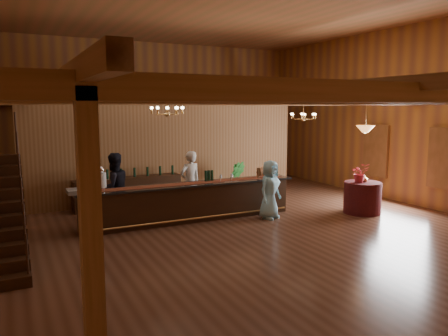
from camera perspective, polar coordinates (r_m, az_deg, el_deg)
name	(u,v)px	position (r m, az deg, el deg)	size (l,w,h in m)	color
floor	(234,223)	(11.51, 1.29, -7.18)	(14.00, 14.00, 0.00)	brown
ceiling	(235,4)	(11.39, 1.38, 20.61)	(14.00, 14.00, 0.00)	#A75D34
wall_back	(152,114)	(17.61, -9.44, 7.01)	(12.00, 0.10, 5.50)	#B27431
wall_right	(403,115)	(14.89, 22.35, 6.38)	(0.10, 14.00, 5.50)	#B27431
beam_grid	(225,98)	(11.56, 0.15, 9.13)	(11.90, 13.90, 0.39)	#9E633E
support_posts	(243,165)	(10.76, 2.56, 0.45)	(9.20, 10.20, 3.20)	#9E633E
partition_wall	(170,153)	(14.20, -7.09, 2.01)	(9.00, 0.18, 3.10)	brown
window_right_front	(445,159)	(13.92, 26.90, 1.09)	(0.12, 1.05, 1.75)	white
window_right_back	(376,151)	(15.60, 19.24, 2.15)	(0.12, 1.05, 1.75)	white
backroom_boxes	(157,175)	(16.27, -8.70, -0.90)	(4.10, 0.60, 1.10)	black
tasting_bar	(190,202)	(11.68, -4.41, -4.42)	(6.00, 0.78, 1.01)	black
beverage_dispenser	(101,179)	(10.94, -15.80, -1.38)	(0.26, 0.26, 0.60)	silver
glass_rack_tray	(78,191)	(10.80, -18.52, -2.89)	(0.50, 0.50, 0.10)	gray
raffle_drum	(262,172)	(12.50, 5.03, -0.49)	(0.34, 0.24, 0.30)	#975D34
bar_bottle_0	(206,176)	(11.86, -2.39, -1.05)	(0.07, 0.07, 0.30)	black
bar_bottle_1	(209,176)	(11.89, -2.03, -1.02)	(0.07, 0.07, 0.30)	black
bar_bottle_2	(209,176)	(11.90, -1.95, -1.02)	(0.07, 0.07, 0.30)	black
bar_bottle_3	(212,176)	(11.94, -1.57, -0.99)	(0.07, 0.07, 0.30)	black
backbar_shelf	(128,192)	(13.53, -12.37, -3.10)	(3.24, 0.51, 0.91)	black
round_table	(362,198)	(13.07, 17.62, -3.70)	(1.04, 1.04, 0.90)	#380C11
chandelier_left	(167,110)	(10.53, -7.43, 7.50)	(0.80, 0.80, 0.42)	tan
chandelier_right	(303,116)	(13.46, 10.29, 6.70)	(0.80, 0.80, 0.62)	tan
pendant_lamp	(365,129)	(12.83, 17.99, 4.88)	(0.52, 0.52, 0.90)	tan
bartender	(190,182)	(12.49, -4.45, -1.83)	(0.65, 0.43, 1.78)	silver
staff_second	(114,188)	(11.71, -14.18, -2.55)	(0.89, 0.70, 1.84)	black
guest	(270,190)	(11.87, 6.02, -2.82)	(0.78, 0.51, 1.59)	#91D4EA
floor_plant	(235,180)	(14.39, 1.41, -1.56)	(0.69, 0.56, 1.25)	#236C23
table_flowers	(360,173)	(12.86, 17.31, -0.62)	(0.49, 0.42, 0.54)	#C82E3C
table_vase	(364,176)	(13.01, 17.85, -1.04)	(0.16, 0.16, 0.32)	tan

